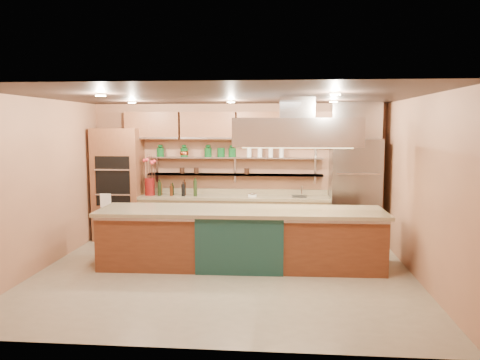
# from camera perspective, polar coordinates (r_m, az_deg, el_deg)

# --- Properties ---
(floor) EXTENTS (6.00, 5.00, 0.02)m
(floor) POSITION_cam_1_polar(r_m,az_deg,el_deg) (7.59, -2.03, -11.51)
(floor) COLOR gray
(floor) RESTS_ON ground
(ceiling) EXTENTS (6.00, 5.00, 0.02)m
(ceiling) POSITION_cam_1_polar(r_m,az_deg,el_deg) (7.23, -2.13, 10.17)
(ceiling) COLOR black
(ceiling) RESTS_ON wall_back
(wall_back) EXTENTS (6.00, 0.04, 2.80)m
(wall_back) POSITION_cam_1_polar(r_m,az_deg,el_deg) (9.75, -0.29, 1.04)
(wall_back) COLOR #A6704E
(wall_back) RESTS_ON floor
(wall_front) EXTENTS (6.00, 0.04, 2.80)m
(wall_front) POSITION_cam_1_polar(r_m,az_deg,el_deg) (4.84, -5.70, -4.80)
(wall_front) COLOR #A6704E
(wall_front) RESTS_ON floor
(wall_left) EXTENTS (0.04, 5.00, 2.80)m
(wall_left) POSITION_cam_1_polar(r_m,az_deg,el_deg) (8.20, -23.37, -0.59)
(wall_left) COLOR #A6704E
(wall_left) RESTS_ON floor
(wall_right) EXTENTS (0.04, 5.00, 2.80)m
(wall_right) POSITION_cam_1_polar(r_m,az_deg,el_deg) (7.53, 21.23, -1.10)
(wall_right) COLOR #A6704E
(wall_right) RESTS_ON floor
(oven_stack) EXTENTS (0.95, 0.64, 2.30)m
(oven_stack) POSITION_cam_1_polar(r_m,az_deg,el_deg) (9.99, -14.60, -0.49)
(oven_stack) COLOR brown
(oven_stack) RESTS_ON floor
(refrigerator) EXTENTS (0.95, 0.72, 2.10)m
(refrigerator) POSITION_cam_1_polar(r_m,az_deg,el_deg) (9.50, 13.77, -1.43)
(refrigerator) COLOR gray
(refrigerator) RESTS_ON floor
(back_counter) EXTENTS (3.84, 0.64, 0.93)m
(back_counter) POSITION_cam_1_polar(r_m,az_deg,el_deg) (9.59, -0.75, -4.70)
(back_counter) COLOR tan
(back_counter) RESTS_ON floor
(wall_shelf_lower) EXTENTS (3.60, 0.26, 0.03)m
(wall_shelf_lower) POSITION_cam_1_polar(r_m,az_deg,el_deg) (9.63, -0.66, 0.67)
(wall_shelf_lower) COLOR #B5B8BD
(wall_shelf_lower) RESTS_ON wall_back
(wall_shelf_upper) EXTENTS (3.60, 0.26, 0.03)m
(wall_shelf_upper) POSITION_cam_1_polar(r_m,az_deg,el_deg) (9.60, -0.66, 2.75)
(wall_shelf_upper) COLOR #B5B8BD
(wall_shelf_upper) RESTS_ON wall_back
(upper_cabinets) EXTENTS (4.60, 0.36, 0.55)m
(upper_cabinets) POSITION_cam_1_polar(r_m,az_deg,el_deg) (9.52, -0.39, 6.63)
(upper_cabinets) COLOR brown
(upper_cabinets) RESTS_ON wall_back
(range_hood) EXTENTS (2.00, 1.00, 0.45)m
(range_hood) POSITION_cam_1_polar(r_m,az_deg,el_deg) (7.64, 6.91, 5.81)
(range_hood) COLOR #B5B8BD
(range_hood) RESTS_ON ceiling
(ceiling_downlights) EXTENTS (4.00, 2.80, 0.02)m
(ceiling_downlights) POSITION_cam_1_polar(r_m,az_deg,el_deg) (7.42, -1.93, 9.85)
(ceiling_downlights) COLOR #FFE5A5
(ceiling_downlights) RESTS_ON ceiling
(island) EXTENTS (4.67, 1.11, 0.97)m
(island) POSITION_cam_1_polar(r_m,az_deg,el_deg) (7.89, 0.12, -7.07)
(island) COLOR brown
(island) RESTS_ON floor
(flower_vase) EXTENTS (0.21, 0.21, 0.36)m
(flower_vase) POSITION_cam_1_polar(r_m,az_deg,el_deg) (9.76, -10.93, -0.80)
(flower_vase) COLOR #630F0E
(flower_vase) RESTS_ON back_counter
(oil_bottle_cluster) EXTENTS (0.89, 0.57, 0.28)m
(oil_bottle_cluster) POSITION_cam_1_polar(r_m,az_deg,el_deg) (9.62, -7.59, -1.08)
(oil_bottle_cluster) COLOR black
(oil_bottle_cluster) RESTS_ON back_counter
(kitchen_scale) EXTENTS (0.19, 0.16, 0.09)m
(kitchen_scale) POSITION_cam_1_polar(r_m,az_deg,el_deg) (9.43, 1.52, -1.76)
(kitchen_scale) COLOR white
(kitchen_scale) RESTS_ON back_counter
(bar_faucet) EXTENTS (0.03, 0.03, 0.22)m
(bar_faucet) POSITION_cam_1_polar(r_m,az_deg,el_deg) (9.51, 7.53, -1.34)
(bar_faucet) COLOR white
(bar_faucet) RESTS_ON back_counter
(copper_kettle) EXTENTS (0.24, 0.24, 0.14)m
(copper_kettle) POSITION_cam_1_polar(r_m,az_deg,el_deg) (9.75, -6.79, 3.27)
(copper_kettle) COLOR #AF4E28
(copper_kettle) RESTS_ON wall_shelf_upper
(green_canister) EXTENTS (0.18, 0.18, 0.18)m
(green_canister) POSITION_cam_1_polar(r_m,az_deg,el_deg) (9.62, -2.32, 3.38)
(green_canister) COLOR #0D4118
(green_canister) RESTS_ON wall_shelf_upper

